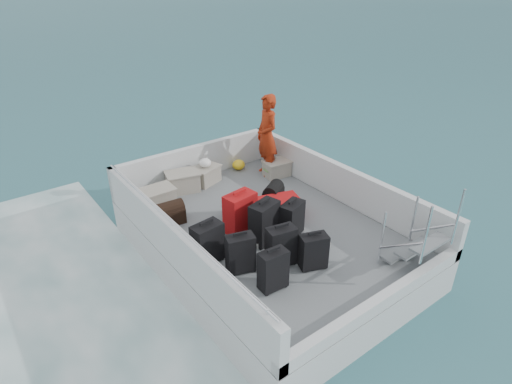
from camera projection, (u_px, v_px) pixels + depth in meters
ground at (266, 256)px, 7.65m from camera, size 160.00×160.00×0.00m
ferry_hull at (267, 242)px, 7.51m from camera, size 3.60×5.00×0.60m
deck at (267, 227)px, 7.36m from camera, size 3.30×4.70×0.02m
deck_fittings at (295, 210)px, 7.14m from camera, size 3.60×5.00×0.90m
suitcase_0 at (273, 271)px, 5.83m from camera, size 0.41×0.25×0.61m
suitcase_1 at (241, 254)px, 6.16m from camera, size 0.45×0.34×0.61m
suitcase_2 at (208, 244)px, 6.35m from camera, size 0.48×0.32×0.66m
suitcase_3 at (281, 247)px, 6.29m from camera, size 0.46×0.32×0.65m
suitcase_4 at (264, 223)px, 6.81m from camera, size 0.54×0.39×0.71m
suitcase_5 at (240, 213)px, 7.06m from camera, size 0.55×0.38×0.71m
suitcase_6 at (313, 252)px, 6.25m from camera, size 0.46×0.36×0.56m
suitcase_7 at (292, 220)px, 6.98m from camera, size 0.49×0.37×0.61m
suitcase_8 at (278, 208)px, 7.59m from camera, size 0.93×0.75×0.32m
duffel_0 at (170, 215)px, 7.39m from camera, size 0.50×0.34×0.32m
duffel_1 at (238, 209)px, 7.57m from camera, size 0.56×0.50×0.32m
duffel_2 at (273, 196)px, 8.01m from camera, size 0.51×0.47×0.32m
crate_0 at (157, 199)px, 7.85m from camera, size 0.60×0.42×0.36m
crate_1 at (183, 182)px, 8.44m from camera, size 0.70×0.56×0.37m
crate_2 at (206, 176)px, 8.75m from camera, size 0.64×0.53×0.33m
crate_3 at (277, 169)px, 9.05m from camera, size 0.55×0.41×0.31m
yellow_bag at (239, 165)px, 9.35m from camera, size 0.28×0.26×0.22m
white_bag at (205, 164)px, 8.63m from camera, size 0.24×0.24×0.18m
passenger at (267, 136)px, 8.81m from camera, size 0.54×0.71×1.72m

